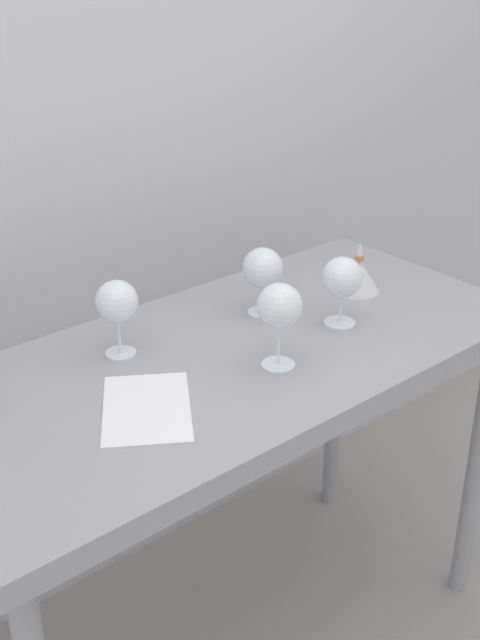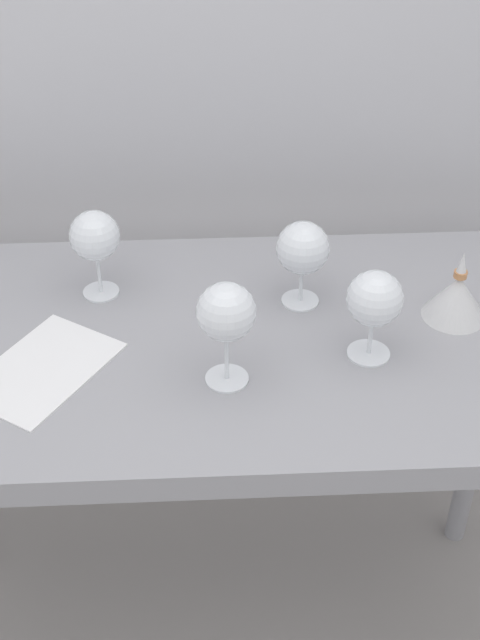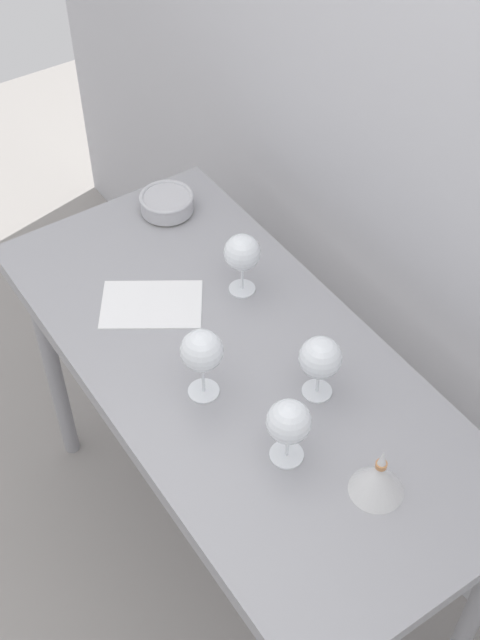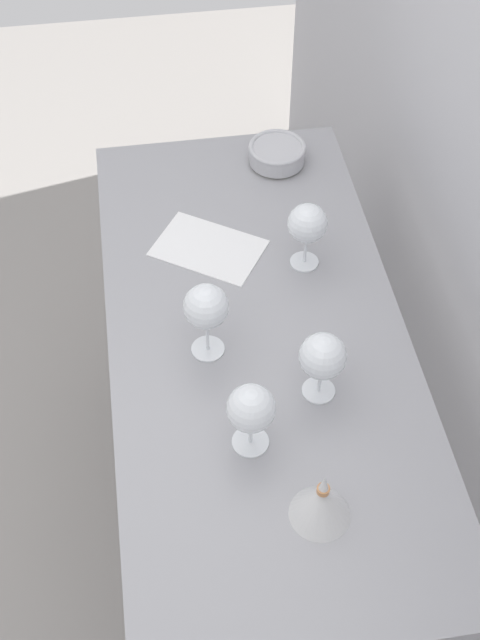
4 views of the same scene
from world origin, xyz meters
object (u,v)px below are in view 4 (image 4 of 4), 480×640
(wine_glass_far_left, at_px, (307,225))
(decanter_funnel, at_px, (321,503))
(wine_glass_near_center, at_px, (206,308))
(tasting_bowl, at_px, (277,153))
(wine_glass_far_right, at_px, (323,358))
(wine_glass_near_right, at_px, (251,410))
(tasting_sheet_upper, at_px, (209,248))

(wine_glass_far_left, distance_m, decanter_funnel, 0.65)
(wine_glass_near_center, height_order, tasting_bowl, wine_glass_near_center)
(wine_glass_near_center, bearing_deg, tasting_bowl, 156.62)
(wine_glass_far_right, bearing_deg, wine_glass_far_left, 172.94)
(wine_glass_near_right, bearing_deg, tasting_sheet_upper, -178.61)
(wine_glass_far_left, relative_size, tasting_sheet_upper, 0.69)
(wine_glass_far_right, relative_size, wine_glass_far_left, 0.96)
(tasting_bowl, bearing_deg, tasting_sheet_upper, -36.74)
(tasting_bowl, height_order, decanter_funnel, decanter_funnel)
(tasting_bowl, bearing_deg, wine_glass_near_center, -23.38)
(tasting_sheet_upper, bearing_deg, wine_glass_near_center, 26.01)
(tasting_sheet_upper, height_order, tasting_bowl, tasting_bowl)
(wine_glass_far_right, relative_size, wine_glass_near_center, 0.88)
(wine_glass_near_right, xyz_separation_m, tasting_sheet_upper, (-0.55, -0.01, -0.11))
(wine_glass_near_right, bearing_deg, wine_glass_far_right, 122.42)
(wine_glass_near_center, relative_size, decanter_funnel, 1.40)
(wine_glass_near_center, height_order, decanter_funnel, wine_glass_near_center)
(wine_glass_near_right, xyz_separation_m, tasting_bowl, (-0.84, 0.21, -0.08))
(wine_glass_far_right, distance_m, tasting_bowl, 0.75)
(wine_glass_far_right, xyz_separation_m, wine_glass_far_left, (-0.37, 0.05, 0.01))
(wine_glass_near_center, xyz_separation_m, wine_glass_far_left, (-0.23, 0.26, -0.01))
(wine_glass_near_center, bearing_deg, decanter_funnel, 20.48)
(tasting_sheet_upper, relative_size, tasting_bowl, 1.66)
(wine_glass_near_center, height_order, wine_glass_far_left, wine_glass_near_center)
(wine_glass_far_left, distance_m, tasting_bowl, 0.38)
(wine_glass_far_right, distance_m, decanter_funnel, 0.29)
(wine_glass_far_left, height_order, decanter_funnel, wine_glass_far_left)
(wine_glass_far_right, bearing_deg, tasting_bowl, 176.33)
(decanter_funnel, bearing_deg, wine_glass_near_right, -149.32)
(wine_glass_near_right, height_order, tasting_sheet_upper, wine_glass_near_right)
(wine_glass_near_center, xyz_separation_m, tasting_sheet_upper, (-0.31, 0.04, -0.13))
(wine_glass_far_left, bearing_deg, wine_glass_near_right, -23.49)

